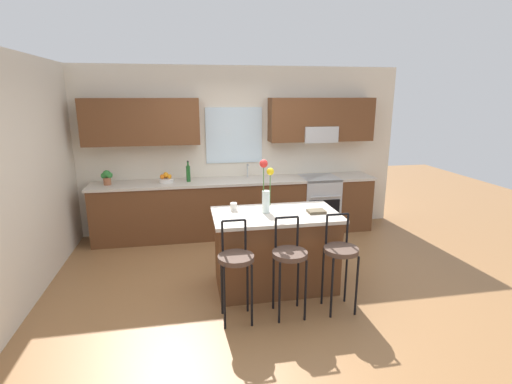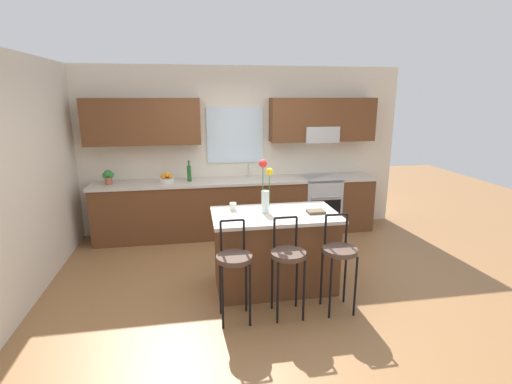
# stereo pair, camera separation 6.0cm
# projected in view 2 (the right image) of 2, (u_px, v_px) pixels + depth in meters

# --- Properties ---
(ground_plane) EXTENTS (14.00, 14.00, 0.00)m
(ground_plane) POSITION_uv_depth(u_px,v_px,m) (255.00, 281.00, 4.73)
(ground_plane) COLOR olive
(wall_left) EXTENTS (0.12, 4.60, 2.70)m
(wall_left) POSITION_uv_depth(u_px,v_px,m) (26.00, 177.00, 4.26)
(wall_left) COLOR beige
(wall_left) RESTS_ON ground
(back_wall_assembly) EXTENTS (5.60, 0.50, 2.70)m
(back_wall_assembly) POSITION_uv_depth(u_px,v_px,m) (237.00, 141.00, 6.25)
(back_wall_assembly) COLOR beige
(back_wall_assembly) RESTS_ON ground
(counter_run) EXTENTS (4.56, 0.64, 0.92)m
(counter_run) POSITION_uv_depth(u_px,v_px,m) (238.00, 207.00, 6.23)
(counter_run) COLOR brown
(counter_run) RESTS_ON ground
(sink_faucet) EXTENTS (0.02, 0.13, 0.23)m
(sink_faucet) POSITION_uv_depth(u_px,v_px,m) (249.00, 169.00, 6.26)
(sink_faucet) COLOR #B7BABC
(sink_faucet) RESTS_ON counter_run
(oven_range) EXTENTS (0.60, 0.64, 0.92)m
(oven_range) POSITION_uv_depth(u_px,v_px,m) (319.00, 203.00, 6.44)
(oven_range) COLOR #B7BABC
(oven_range) RESTS_ON ground
(kitchen_island) EXTENTS (1.45, 0.82, 0.92)m
(kitchen_island) POSITION_uv_depth(u_px,v_px,m) (275.00, 250.00, 4.50)
(kitchen_island) COLOR brown
(kitchen_island) RESTS_ON ground
(bar_stool_near) EXTENTS (0.36, 0.36, 1.04)m
(bar_stool_near) POSITION_uv_depth(u_px,v_px,m) (234.00, 262.00, 3.77)
(bar_stool_near) COLOR black
(bar_stool_near) RESTS_ON ground
(bar_stool_middle) EXTENTS (0.36, 0.36, 1.04)m
(bar_stool_middle) POSITION_uv_depth(u_px,v_px,m) (288.00, 258.00, 3.86)
(bar_stool_middle) COLOR black
(bar_stool_middle) RESTS_ON ground
(bar_stool_far) EXTENTS (0.36, 0.36, 1.04)m
(bar_stool_far) POSITION_uv_depth(u_px,v_px,m) (339.00, 255.00, 3.95)
(bar_stool_far) COLOR black
(bar_stool_far) RESTS_ON ground
(flower_vase) EXTENTS (0.16, 0.10, 0.62)m
(flower_vase) POSITION_uv_depth(u_px,v_px,m) (265.00, 188.00, 4.34)
(flower_vase) COLOR silver
(flower_vase) RESTS_ON kitchen_island
(mug_ceramic) EXTENTS (0.08, 0.08, 0.09)m
(mug_ceramic) POSITION_uv_depth(u_px,v_px,m) (233.00, 207.00, 4.49)
(mug_ceramic) COLOR silver
(mug_ceramic) RESTS_ON kitchen_island
(cookbook) EXTENTS (0.20, 0.15, 0.03)m
(cookbook) POSITION_uv_depth(u_px,v_px,m) (316.00, 212.00, 4.39)
(cookbook) COLOR brown
(cookbook) RESTS_ON kitchen_island
(fruit_bowl_oranges) EXTENTS (0.24, 0.24, 0.16)m
(fruit_bowl_oranges) POSITION_uv_depth(u_px,v_px,m) (167.00, 179.00, 5.93)
(fruit_bowl_oranges) COLOR silver
(fruit_bowl_oranges) RESTS_ON counter_run
(bottle_olive_oil) EXTENTS (0.06, 0.06, 0.33)m
(bottle_olive_oil) POSITION_uv_depth(u_px,v_px,m) (189.00, 173.00, 5.96)
(bottle_olive_oil) COLOR #1E5923
(bottle_olive_oil) RESTS_ON counter_run
(potted_plant_small) EXTENTS (0.18, 0.12, 0.23)m
(potted_plant_small) POSITION_uv_depth(u_px,v_px,m) (108.00, 176.00, 5.77)
(potted_plant_small) COLOR #9E5B3D
(potted_plant_small) RESTS_ON counter_run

